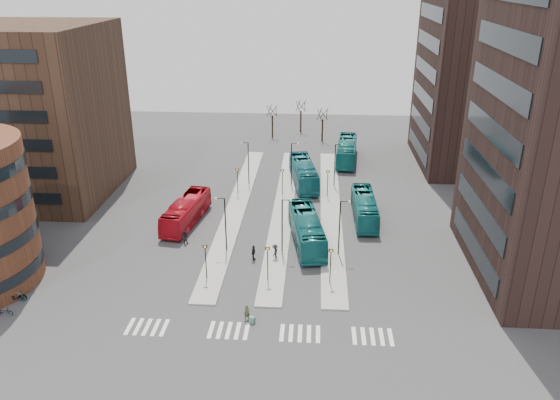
# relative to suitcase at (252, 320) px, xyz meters

# --- Properties ---
(ground) EXTENTS (160.00, 160.00, 0.00)m
(ground) POSITION_rel_suitcase_xyz_m (-0.84, -5.23, -0.29)
(ground) COLOR #323234
(ground) RESTS_ON ground
(island_left) EXTENTS (2.50, 45.00, 0.15)m
(island_left) POSITION_rel_suitcase_xyz_m (-4.84, 24.77, -0.22)
(island_left) COLOR gray
(island_left) RESTS_ON ground
(island_mid) EXTENTS (2.50, 45.00, 0.15)m
(island_mid) POSITION_rel_suitcase_xyz_m (1.16, 24.77, -0.22)
(island_mid) COLOR gray
(island_mid) RESTS_ON ground
(island_right) EXTENTS (2.50, 45.00, 0.15)m
(island_right) POSITION_rel_suitcase_xyz_m (7.16, 24.77, -0.22)
(island_right) COLOR gray
(island_right) RESTS_ON ground
(suitcase) EXTENTS (0.57, 0.51, 0.59)m
(suitcase) POSITION_rel_suitcase_xyz_m (0.00, 0.00, 0.00)
(suitcase) COLOR navy
(suitcase) RESTS_ON ground
(red_bus) EXTENTS (4.10, 11.14, 3.03)m
(red_bus) POSITION_rel_suitcase_xyz_m (-10.12, 19.54, 1.22)
(red_bus) COLOR #B60E1C
(red_bus) RESTS_ON ground
(teal_bus_a) EXTENTS (4.67, 12.13, 3.30)m
(teal_bus_a) POSITION_rel_suitcase_xyz_m (4.30, 15.35, 1.35)
(teal_bus_a) COLOR #136063
(teal_bus_a) RESTS_ON ground
(teal_bus_b) EXTENTS (4.66, 12.15, 3.30)m
(teal_bus_b) POSITION_rel_suitcase_xyz_m (3.45, 33.53, 1.36)
(teal_bus_b) COLOR #16646F
(teal_bus_b) RESTS_ON ground
(teal_bus_c) EXTENTS (2.68, 10.74, 2.98)m
(teal_bus_c) POSITION_rel_suitcase_xyz_m (11.15, 22.14, 1.20)
(teal_bus_c) COLOR #166B6E
(teal_bus_c) RESTS_ON ground
(teal_bus_d) EXTENTS (3.83, 12.28, 3.37)m
(teal_bus_d) POSITION_rel_suitcase_xyz_m (9.99, 44.22, 1.39)
(teal_bus_d) COLOR #156C6C
(teal_bus_d) RESTS_ON ground
(traveller) EXTENTS (0.66, 0.59, 1.53)m
(traveller) POSITION_rel_suitcase_xyz_m (-0.47, 0.36, 0.47)
(traveller) COLOR #44462A
(traveller) RESTS_ON ground
(commuter_a) EXTENTS (0.78, 0.64, 1.50)m
(commuter_a) POSITION_rel_suitcase_xyz_m (-9.10, 14.23, 0.45)
(commuter_a) COLOR black
(commuter_a) RESTS_ON ground
(commuter_b) EXTENTS (0.58, 1.04, 1.67)m
(commuter_b) POSITION_rel_suitcase_xyz_m (-1.11, 11.03, 0.54)
(commuter_b) COLOR black
(commuter_b) RESTS_ON ground
(commuter_c) EXTENTS (0.86, 1.19, 1.67)m
(commuter_c) POSITION_rel_suitcase_xyz_m (1.11, 11.38, 0.54)
(commuter_c) COLOR black
(commuter_c) RESTS_ON ground
(bicycle_near) EXTENTS (1.68, 0.67, 0.87)m
(bicycle_near) POSITION_rel_suitcase_xyz_m (-21.84, -0.47, 0.14)
(bicycle_near) COLOR gray
(bicycle_near) RESTS_ON ground
(bicycle_mid) EXTENTS (1.84, 0.79, 1.07)m
(bicycle_mid) POSITION_rel_suitcase_xyz_m (-21.84, 1.85, 0.24)
(bicycle_mid) COLOR gray
(bicycle_mid) RESTS_ON ground
(bicycle_far) EXTENTS (1.88, 1.17, 0.93)m
(bicycle_far) POSITION_rel_suitcase_xyz_m (-21.84, 1.68, 0.17)
(bicycle_far) COLOR gray
(bicycle_far) RESTS_ON ground
(crosswalk_stripes) EXTENTS (22.35, 2.40, 0.01)m
(crosswalk_stripes) POSITION_rel_suitcase_xyz_m (0.91, -1.23, -0.29)
(crosswalk_stripes) COLOR silver
(crosswalk_stripes) RESTS_ON ground
(office_block) EXTENTS (25.00, 20.12, 22.00)m
(office_block) POSITION_rel_suitcase_xyz_m (-34.84, 28.75, 10.71)
(office_block) COLOR #3F2A1D
(office_block) RESTS_ON ground
(tower_far) EXTENTS (20.12, 20.00, 30.00)m
(tower_far) POSITION_rel_suitcase_xyz_m (31.14, 44.77, 14.71)
(tower_far) COLOR black
(tower_far) RESTS_ON ground
(sign_poles) EXTENTS (12.45, 22.12, 3.65)m
(sign_poles) POSITION_rel_suitcase_xyz_m (0.76, 17.77, 2.11)
(sign_poles) COLOR black
(sign_poles) RESTS_ON ground
(lamp_posts) EXTENTS (14.04, 20.24, 6.12)m
(lamp_posts) POSITION_rel_suitcase_xyz_m (1.80, 22.77, 3.29)
(lamp_posts) COLOR black
(lamp_posts) RESTS_ON ground
(bare_trees) EXTENTS (10.97, 8.14, 5.90)m
(bare_trees) POSITION_rel_suitcase_xyz_m (1.83, 57.44, 2.43)
(bare_trees) COLOR black
(bare_trees) RESTS_ON ground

